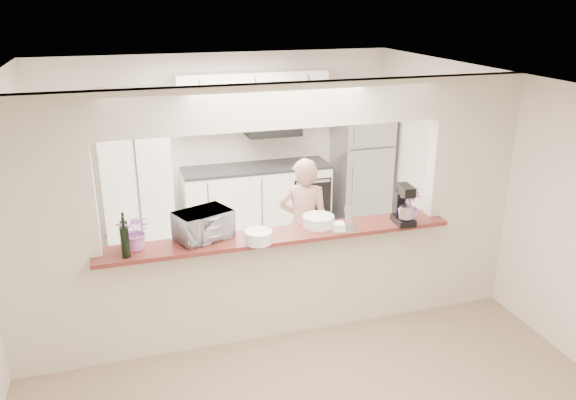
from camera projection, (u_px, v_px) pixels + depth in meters
name	position (u px, v px, depth m)	size (l,w,h in m)	color
floor	(278.00, 330.00, 5.73)	(6.00, 6.00, 0.00)	tan
tile_overlay	(245.00, 265.00, 7.12)	(5.00, 2.90, 0.01)	beige
partition	(277.00, 193.00, 5.22)	(5.00, 0.15, 2.50)	beige
bar_counter	(278.00, 280.00, 5.53)	(3.40, 0.38, 1.09)	beige
kitchen_cabinets	(211.00, 167.00, 7.80)	(3.15, 0.62, 2.25)	white
refrigerator	(361.00, 164.00, 8.38)	(0.75, 0.70, 1.70)	#ACABB1
flower_left	(136.00, 231.00, 4.94)	(0.31, 0.27, 0.34)	#DB73D0
wine_bottle_a	(125.00, 242.00, 4.79)	(0.07, 0.07, 0.37)	black
wine_bottle_b	(125.00, 234.00, 5.00)	(0.07, 0.07, 0.33)	black
toaster_oven	(203.00, 225.00, 5.17)	(0.49, 0.33, 0.27)	#B2B1B7
serving_bowls	(203.00, 226.00, 5.17)	(0.34, 0.34, 0.25)	white
plate_stack_a	(258.00, 237.00, 5.10)	(0.25, 0.25, 0.12)	white
plate_stack_b	(318.00, 221.00, 5.48)	(0.31, 0.31, 0.11)	white
red_bowl	(263.00, 232.00, 5.28)	(0.15, 0.15, 0.07)	maroon
tan_bowl	(314.00, 221.00, 5.53)	(0.14, 0.14, 0.06)	tan
utensil_caddy	(344.00, 221.00, 5.36)	(0.28, 0.19, 0.24)	silver
stand_mixer	(404.00, 206.00, 5.52)	(0.19, 0.29, 0.40)	black
flower_right	(409.00, 205.00, 5.52)	(0.21, 0.21, 0.37)	#D774D0
person	(304.00, 225.00, 6.33)	(0.57, 0.37, 1.56)	tan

